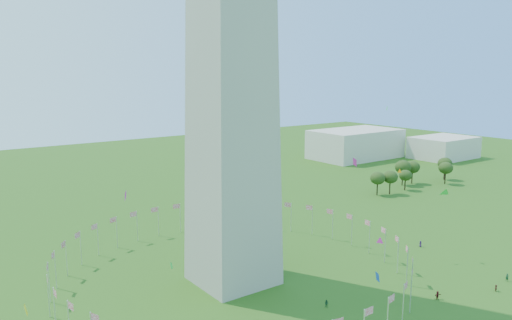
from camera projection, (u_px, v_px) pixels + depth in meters
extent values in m
cylinder|color=silver|center=(352.00, 231.00, 139.64)|extent=(0.24, 0.24, 9.00)
cylinder|color=silver|center=(333.00, 225.00, 144.80)|extent=(0.24, 0.24, 9.00)
cylinder|color=silver|center=(312.00, 220.00, 149.10)|extent=(0.24, 0.24, 9.00)
cylinder|color=silver|center=(291.00, 217.00, 152.40)|extent=(0.24, 0.24, 9.00)
cylinder|color=silver|center=(269.00, 215.00, 154.60)|extent=(0.24, 0.24, 9.00)
cylinder|color=silver|center=(247.00, 214.00, 155.65)|extent=(0.24, 0.24, 9.00)
cylinder|color=silver|center=(225.00, 214.00, 155.50)|extent=(0.24, 0.24, 9.00)
cylinder|color=silver|center=(203.00, 216.00, 154.16)|extent=(0.24, 0.24, 9.00)
cylinder|color=silver|center=(180.00, 218.00, 151.67)|extent=(0.24, 0.24, 9.00)
cylinder|color=silver|center=(158.00, 221.00, 148.10)|extent=(0.24, 0.24, 9.00)
cylinder|color=silver|center=(137.00, 226.00, 143.58)|extent=(0.24, 0.24, 9.00)
cylinder|color=silver|center=(117.00, 232.00, 138.22)|extent=(0.24, 0.24, 9.00)
cylinder|color=silver|center=(98.00, 239.00, 132.20)|extent=(0.24, 0.24, 9.00)
cylinder|color=silver|center=(81.00, 248.00, 125.70)|extent=(0.24, 0.24, 9.00)
cylinder|color=silver|center=(66.00, 258.00, 118.92)|extent=(0.24, 0.24, 9.00)
cylinder|color=silver|center=(56.00, 270.00, 112.06)|extent=(0.24, 0.24, 9.00)
cylinder|color=silver|center=(49.00, 282.00, 105.32)|extent=(0.24, 0.24, 9.00)
cylinder|color=silver|center=(48.00, 296.00, 98.92)|extent=(0.24, 0.24, 9.00)
cylinder|color=silver|center=(55.00, 310.00, 93.06)|extent=(0.24, 0.24, 9.00)
cylinder|color=silver|center=(403.00, 307.00, 94.47)|extent=(0.24, 0.24, 9.00)
cylinder|color=silver|center=(411.00, 292.00, 100.49)|extent=(0.24, 0.24, 9.00)
cylinder|color=silver|center=(412.00, 279.00, 106.99)|extent=(0.24, 0.24, 9.00)
cylinder|color=silver|center=(407.00, 267.00, 113.78)|extent=(0.24, 0.24, 9.00)
cylinder|color=silver|center=(398.00, 256.00, 120.64)|extent=(0.24, 0.24, 9.00)
cylinder|color=silver|center=(385.00, 246.00, 127.37)|extent=(0.24, 0.24, 9.00)
cylinder|color=silver|center=(370.00, 237.00, 133.77)|extent=(0.24, 0.24, 9.00)
cube|color=beige|center=(355.00, 144.00, 282.47)|extent=(50.00, 30.00, 16.00)
cube|color=beige|center=(444.00, 147.00, 282.29)|extent=(35.00, 25.00, 12.00)
imported|color=#193E24|center=(327.00, 304.00, 103.65)|extent=(0.91, 0.99, 1.65)
imported|color=#51121D|center=(496.00, 288.00, 111.31)|extent=(1.52, 1.18, 1.51)
imported|color=#521218|center=(438.00, 295.00, 107.30)|extent=(1.83, 1.05, 1.86)
imported|color=#311745|center=(420.00, 244.00, 139.48)|extent=(0.74, 0.95, 1.75)
imported|color=#173B25|center=(507.00, 277.00, 116.65)|extent=(0.76, 0.81, 1.86)
plane|color=green|center=(445.00, 193.00, 104.00)|extent=(1.72, 2.20, 2.18)
plane|color=#CC2699|center=(126.00, 195.00, 71.38)|extent=(0.59, 1.59, 1.68)
plane|color=green|center=(171.00, 265.00, 95.08)|extent=(1.41, 0.37, 1.36)
plane|color=#CC2699|center=(355.00, 162.00, 102.21)|extent=(1.78, 0.99, 1.96)
plane|color=green|center=(387.00, 108.00, 131.44)|extent=(0.87, 0.98, 1.30)
plane|color=#CC2699|center=(380.00, 241.00, 118.40)|extent=(0.78, 1.64, 1.75)
plane|color=blue|center=(378.00, 277.00, 106.87)|extent=(1.86, 1.60, 2.13)
plane|color=yellow|center=(26.00, 310.00, 84.64)|extent=(1.11, 1.84, 2.05)
plane|color=orange|center=(400.00, 171.00, 129.17)|extent=(1.20, 0.34, 1.23)
ellipsoid|color=#314E1A|center=(377.00, 184.00, 197.06)|extent=(5.92, 5.92, 9.24)
ellipsoid|color=#314E1A|center=(390.00, 183.00, 198.83)|extent=(5.98, 5.98, 9.34)
ellipsoid|color=#314E1A|center=(405.00, 180.00, 205.65)|extent=(5.34, 5.34, 8.35)
ellipsoid|color=#314E1A|center=(403.00, 173.00, 214.26)|extent=(6.87, 6.87, 10.74)
ellipsoid|color=#314E1A|center=(412.00, 173.00, 217.61)|extent=(6.29, 6.29, 9.84)
ellipsoid|color=#314E1A|center=(445.00, 173.00, 216.80)|extent=(6.09, 6.09, 9.52)
ellipsoid|color=#314E1A|center=(445.00, 169.00, 225.41)|extent=(6.38, 6.38, 9.97)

